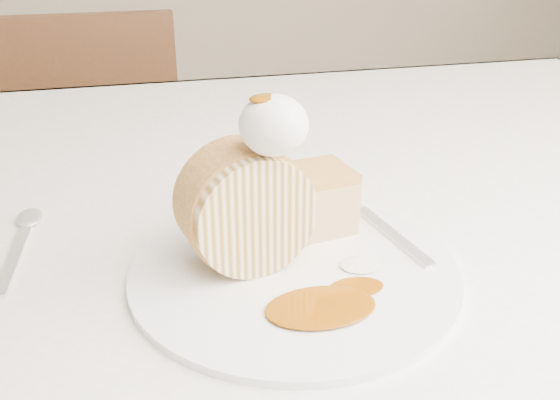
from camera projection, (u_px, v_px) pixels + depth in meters
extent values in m
cube|color=white|center=(263.00, 195.00, 0.71)|extent=(1.40, 0.90, 0.04)
cube|color=white|center=(213.00, 154.00, 1.15)|extent=(1.40, 0.01, 0.28)
cylinder|color=brown|center=(512.00, 253.00, 1.33)|extent=(0.06, 0.06, 0.71)
cube|color=brown|center=(101.00, 178.00, 1.57)|extent=(0.39, 0.39, 0.04)
cube|color=brown|center=(86.00, 114.00, 1.31)|extent=(0.39, 0.04, 0.41)
cylinder|color=brown|center=(170.00, 216.00, 1.84)|extent=(0.03, 0.03, 0.38)
cylinder|color=brown|center=(50.00, 228.00, 1.77)|extent=(0.03, 0.03, 0.38)
cylinder|color=brown|center=(180.00, 276.00, 1.55)|extent=(0.03, 0.03, 0.38)
cylinder|color=brown|center=(37.00, 294.00, 1.48)|extent=(0.03, 0.03, 0.38)
cylinder|color=white|center=(294.00, 271.00, 0.52)|extent=(0.32, 0.32, 0.01)
cylinder|color=beige|center=(246.00, 208.00, 0.51)|extent=(0.11, 0.08, 0.10)
cube|color=tan|center=(316.00, 203.00, 0.57)|extent=(0.07, 0.07, 0.05)
ellipsoid|color=white|center=(274.00, 125.00, 0.47)|extent=(0.05, 0.05, 0.05)
ellipsoid|color=#844205|center=(266.00, 91.00, 0.45)|extent=(0.03, 0.02, 0.01)
cube|color=silver|center=(393.00, 235.00, 0.57)|extent=(0.05, 0.16, 0.00)
cube|color=silver|center=(14.00, 259.00, 0.54)|extent=(0.03, 0.15, 0.00)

